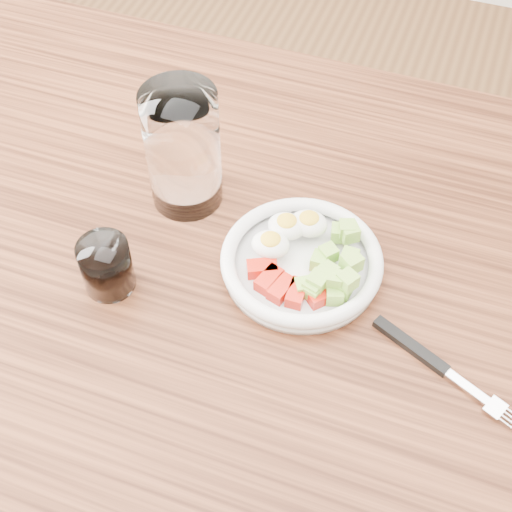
# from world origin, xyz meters

# --- Properties ---
(ground) EXTENTS (4.00, 4.00, 0.00)m
(ground) POSITION_xyz_m (0.00, 0.00, 0.00)
(ground) COLOR brown
(ground) RESTS_ON ground
(dining_table) EXTENTS (1.50, 0.90, 0.77)m
(dining_table) POSITION_xyz_m (0.00, 0.00, 0.67)
(dining_table) COLOR brown
(dining_table) RESTS_ON ground
(bowl) EXTENTS (0.20, 0.20, 0.05)m
(bowl) POSITION_xyz_m (0.04, 0.03, 0.79)
(bowl) COLOR white
(bowl) RESTS_ON dining_table
(fork) EXTENTS (0.19, 0.10, 0.01)m
(fork) POSITION_xyz_m (0.22, -0.04, 0.77)
(fork) COLOR black
(fork) RESTS_ON dining_table
(water_glass) EXTENTS (0.09, 0.09, 0.17)m
(water_glass) POSITION_xyz_m (-0.14, 0.10, 0.85)
(water_glass) COLOR white
(water_glass) RESTS_ON dining_table
(coffee_glass) EXTENTS (0.06, 0.06, 0.07)m
(coffee_glass) POSITION_xyz_m (-0.17, -0.07, 0.80)
(coffee_glass) COLOR white
(coffee_glass) RESTS_ON dining_table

